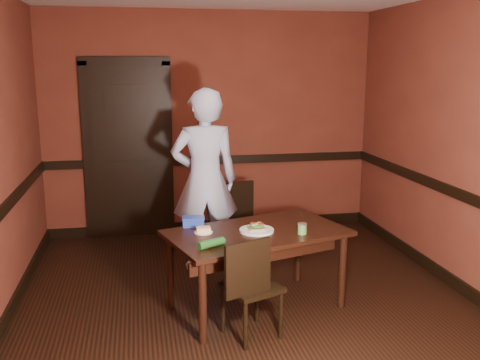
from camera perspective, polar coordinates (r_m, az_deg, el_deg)
name	(u,v)px	position (r m, az deg, el deg)	size (l,w,h in m)	color
floor	(248,306)	(4.79, 0.81, -13.26)	(4.00, 4.50, 0.01)	black
wall_back	(211,124)	(6.58, -3.15, 6.00)	(4.00, 0.02, 2.70)	maroon
wall_front	(358,239)	(2.29, 12.52, -6.22)	(4.00, 0.02, 2.70)	maroon
wall_right	(468,146)	(5.17, 23.15, 3.33)	(0.02, 4.50, 2.70)	maroon
dado_back	(211,160)	(6.63, -3.09, 2.12)	(4.00, 0.03, 0.10)	black
dado_right	(462,195)	(5.25, 22.60, -1.53)	(0.03, 4.50, 0.10)	black
baseboard_back	(212,225)	(6.83, -3.01, -4.83)	(4.00, 0.03, 0.12)	black
baseboard_left	(6,319)	(4.81, -23.73, -13.46)	(0.03, 4.50, 0.12)	black
baseboard_right	(454,282)	(5.49, 21.88, -10.07)	(0.03, 4.50, 0.12)	black
door	(128,147)	(6.52, -11.83, 3.41)	(1.05, 0.07, 2.20)	black
dining_table	(257,270)	(4.63, 1.78, -9.53)	(1.47, 0.83, 0.69)	black
chair_far	(237,222)	(5.77, -0.30, -4.49)	(0.38, 0.38, 0.81)	black
chair_near	(252,285)	(4.16, 1.25, -11.17)	(0.38, 0.38, 0.82)	black
person	(205,180)	(5.38, -3.79, -0.03)	(0.67, 0.44, 1.84)	silver
sandwich_plate	(257,229)	(4.50, 1.79, -5.25)	(0.29, 0.29, 0.07)	white
sauce_jar	(302,229)	(4.45, 6.64, -5.16)	(0.08, 0.08, 0.09)	#4E8F3D
cheese_saucer	(203,231)	(4.47, -3.93, -5.40)	(0.15, 0.15, 0.05)	white
food_tub	(193,221)	(4.65, -4.99, -4.42)	(0.20, 0.15, 0.08)	#2542B7
wrapped_veg	(211,243)	(4.12, -3.10, -6.77)	(0.06, 0.06, 0.23)	#1B4E1A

